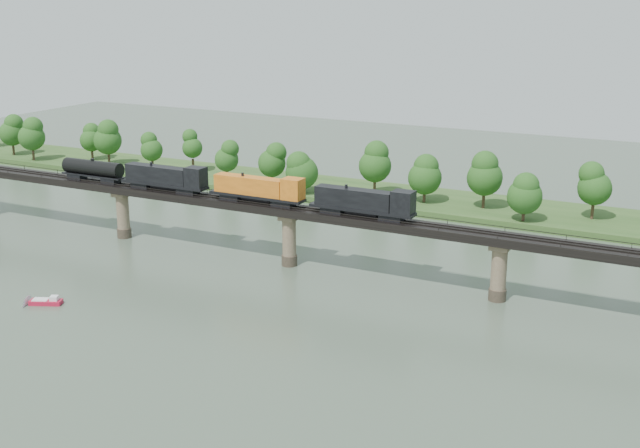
% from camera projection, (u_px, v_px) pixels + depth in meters
% --- Properties ---
extents(ground, '(400.00, 400.00, 0.00)m').
position_uv_depth(ground, '(197.00, 320.00, 126.71)').
color(ground, '#394939').
rests_on(ground, ground).
extents(far_bank, '(300.00, 24.00, 1.60)m').
position_uv_depth(far_bank, '(397.00, 198.00, 199.31)').
color(far_bank, '#2C4B1E').
rests_on(far_bank, ground).
extents(bridge, '(236.00, 30.00, 11.50)m').
position_uv_depth(bridge, '(289.00, 238.00, 150.90)').
color(bridge, '#473A2D').
rests_on(bridge, ground).
extents(bridge_superstructure, '(220.00, 4.90, 0.75)m').
position_uv_depth(bridge_superstructure, '(289.00, 205.00, 149.15)').
color(bridge_superstructure, black).
rests_on(bridge_superstructure, bridge).
extents(far_treeline, '(289.06, 17.54, 13.60)m').
position_uv_depth(far_treeline, '(360.00, 167.00, 196.83)').
color(far_treeline, '#382619').
rests_on(far_treeline, far_bank).
extents(freight_train, '(79.81, 3.11, 5.49)m').
position_uv_depth(freight_train, '(225.00, 185.00, 154.59)').
color(freight_train, black).
rests_on(freight_train, bridge).
extents(motorboat, '(5.59, 3.86, 1.48)m').
position_uv_depth(motorboat, '(46.00, 301.00, 133.07)').
color(motorboat, '#B81531').
rests_on(motorboat, ground).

